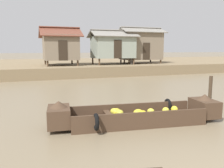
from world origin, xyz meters
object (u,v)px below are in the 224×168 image
stilt_house_mid_right (141,45)px  mooring_post (210,93)px  stilt_house_left (60,47)px  banana_boat (137,115)px  stilt_house_mid_left (113,46)px  vendor_person (131,55)px

stilt_house_mid_right → mooring_post: bearing=-106.5°
stilt_house_mid_right → stilt_house_left: bearing=-178.8°
banana_boat → stilt_house_mid_right: size_ratio=1.22×
stilt_house_left → mooring_post: size_ratio=2.80×
stilt_house_left → stilt_house_mid_right: stilt_house_mid_right is taller
banana_boat → stilt_house_left: bearing=91.4°
stilt_house_mid_left → mooring_post: 15.56m
stilt_house_left → stilt_house_mid_right: bearing=1.2°
banana_boat → stilt_house_mid_right: bearing=63.1°
banana_boat → vendor_person: size_ratio=3.58×
stilt_house_mid_left → mooring_post: bearing=-94.6°
stilt_house_left → stilt_house_mid_left: size_ratio=0.84×
stilt_house_mid_left → stilt_house_mid_right: bearing=8.1°
stilt_house_left → mooring_post: 16.33m
stilt_house_mid_left → mooring_post: stilt_house_mid_left is taller
stilt_house_mid_right → banana_boat: bearing=-116.9°
vendor_person → banana_boat: bearing=-113.7°
stilt_house_left → mooring_post: stilt_house_left is taller
banana_boat → stilt_house_mid_left: (4.90, 16.01, 2.50)m
banana_boat → stilt_house_mid_left: 16.92m
banana_boat → vendor_person: vendor_person is taller
stilt_house_left → vendor_person: bearing=-11.1°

